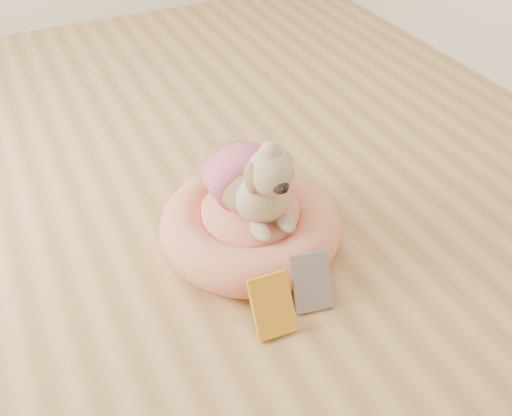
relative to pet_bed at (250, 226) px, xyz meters
name	(u,v)px	position (x,y,z in m)	size (l,w,h in m)	color
floor	(188,206)	(-0.14, 0.32, -0.09)	(4.50, 4.50, 0.00)	#AC8147
pet_bed	(250,226)	(0.00, 0.00, 0.00)	(0.70, 0.70, 0.18)	#FE8C63
dog	(251,166)	(0.01, 0.00, 0.28)	(0.34, 0.50, 0.37)	brown
book_yellow	(272,305)	(-0.11, -0.40, 0.01)	(0.14, 0.03, 0.21)	yellow
book_white	(312,282)	(0.06, -0.36, 0.01)	(0.13, 0.02, 0.20)	white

